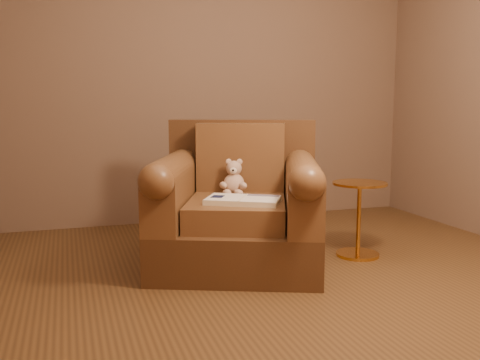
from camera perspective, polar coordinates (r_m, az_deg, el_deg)
name	(u,v)px	position (r m, az deg, el deg)	size (l,w,h in m)	color
floor	(298,283)	(3.45, 6.17, -10.86)	(4.00, 4.00, 0.00)	brown
room	(302,1)	(3.31, 6.65, 18.42)	(4.02, 4.02, 2.71)	brown
armchair	(238,210)	(3.74, -0.21, -3.17)	(1.42, 1.39, 1.00)	#4C2F19
teddy_bear	(234,181)	(3.80, -0.67, -0.10)	(0.19, 0.22, 0.26)	tan
guidebook	(243,200)	(3.49, 0.32, -2.17)	(0.55, 0.48, 0.04)	beige
side_table	(359,217)	(4.03, 12.55, -3.83)	(0.39, 0.39, 0.55)	gold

